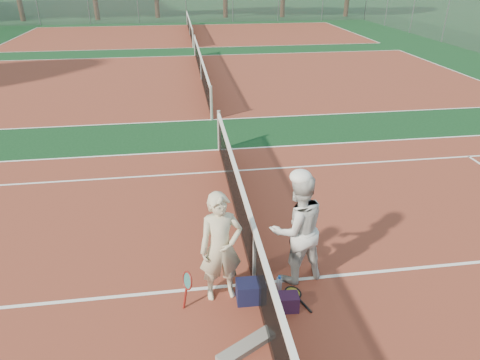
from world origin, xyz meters
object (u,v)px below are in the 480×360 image
(water_bottle, at_px, (279,286))
(net_main, at_px, (254,258))
(racket_black_held, at_px, (294,254))
(sports_bag_purple, at_px, (287,302))
(racket_red, at_px, (188,290))
(sports_bag_navy, at_px, (251,291))
(player_a, at_px, (221,248))
(player_b, at_px, (297,228))
(racket_spare, at_px, (293,293))

(water_bottle, bearing_deg, net_main, 140.45)
(racket_black_held, height_order, sports_bag_purple, racket_black_held)
(racket_red, bearing_deg, net_main, -9.66)
(sports_bag_navy, relative_size, water_bottle, 1.42)
(sports_bag_purple, bearing_deg, player_a, 153.93)
(racket_red, bearing_deg, player_b, -13.57)
(net_main, xyz_separation_m, player_b, (0.66, 0.09, 0.40))
(racket_black_held, distance_m, racket_spare, 0.66)
(racket_spare, height_order, water_bottle, water_bottle)
(net_main, relative_size, sports_bag_purple, 34.22)
(racket_red, relative_size, racket_black_held, 1.01)
(player_a, xyz_separation_m, player_b, (1.19, 0.26, 0.05))
(player_a, xyz_separation_m, racket_red, (-0.50, -0.17, -0.57))
(racket_red, relative_size, sports_bag_navy, 1.40)
(player_b, bearing_deg, racket_red, 1.04)
(player_a, height_order, racket_spare, player_a)
(net_main, distance_m, racket_black_held, 0.79)
(sports_bag_navy, height_order, water_bottle, sports_bag_navy)
(player_a, relative_size, sports_bag_purple, 5.40)
(sports_bag_purple, bearing_deg, player_b, 67.90)
(player_b, bearing_deg, net_main, -5.25)
(net_main, distance_m, racket_spare, 0.80)
(racket_red, bearing_deg, water_bottle, -25.26)
(racket_spare, bearing_deg, player_b, -35.72)
(player_a, xyz_separation_m, sports_bag_purple, (0.90, -0.44, -0.74))
(player_b, bearing_deg, racket_black_held, -114.39)
(racket_red, height_order, sports_bag_purple, racket_red)
(racket_spare, distance_m, sports_bag_purple, 0.37)
(player_b, distance_m, sports_bag_purple, 1.09)
(player_b, relative_size, racket_black_held, 3.09)
(racket_spare, xyz_separation_m, sports_bag_purple, (-0.17, -0.31, 0.12))
(net_main, relative_size, player_a, 6.34)
(racket_spare, bearing_deg, sports_bag_purple, 131.33)
(sports_bag_purple, bearing_deg, racket_red, 168.89)
(racket_red, bearing_deg, sports_bag_navy, -28.72)
(player_a, bearing_deg, player_b, 5.35)
(net_main, bearing_deg, sports_bag_purple, -58.11)
(player_b, height_order, water_bottle, player_b)
(player_b, bearing_deg, sports_bag_navy, 16.61)
(racket_red, height_order, racket_spare, racket_red)
(water_bottle, bearing_deg, player_b, 48.05)
(racket_red, xyz_separation_m, sports_bag_purple, (1.41, -0.28, -0.17))
(sports_bag_purple, bearing_deg, racket_black_held, 70.10)
(water_bottle, bearing_deg, racket_red, -177.54)
(sports_bag_purple, bearing_deg, net_main, 121.89)
(sports_bag_navy, bearing_deg, player_a, 156.25)
(player_a, height_order, sports_bag_navy, player_a)
(racket_spare, bearing_deg, player_a, 63.37)
(net_main, xyz_separation_m, racket_spare, (0.55, -0.30, -0.49))
(net_main, distance_m, sports_bag_navy, 0.50)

